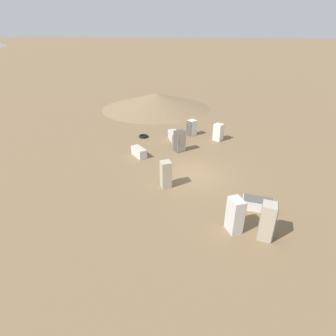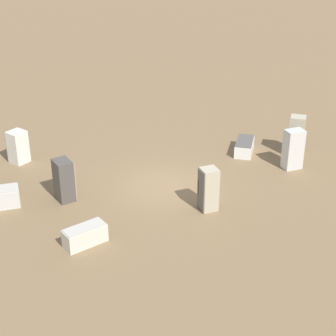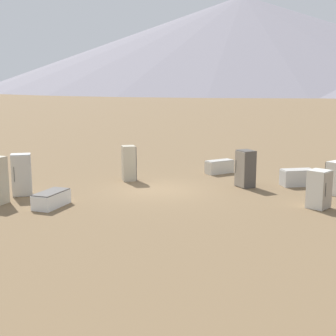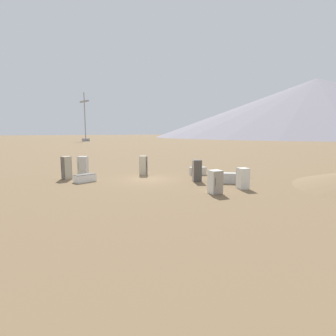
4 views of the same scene
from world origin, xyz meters
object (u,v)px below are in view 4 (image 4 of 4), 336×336
power_pylon_0 (85,126)px  discarded_fridge_7 (85,178)px  discarded_fridge_3 (198,171)px  discarded_fridge_4 (215,182)px  discarded_fridge_1 (143,165)px  discarded_fridge_5 (83,167)px  discarded_fridge_8 (66,168)px  scrap_tire (244,177)px  discarded_fridge_6 (229,178)px  discarded_fridge_2 (197,171)px  discarded_fridge_0 (243,178)px

power_pylon_0 → discarded_fridge_7: (-96.33, 49.47, -6.64)m
discarded_fridge_3 → discarded_fridge_4: discarded_fridge_4 is taller
discarded_fridge_1 → discarded_fridge_4: bearing=42.1°
discarded_fridge_5 → discarded_fridge_8: 1.44m
discarded_fridge_4 → scrap_tire: bearing=-145.7°
scrap_tire → discarded_fridge_5: bearing=43.4°
discarded_fridge_6 → discarded_fridge_7: bearing=99.4°
discarded_fridge_2 → scrap_tire: bearing=-73.1°
discarded_fridge_6 → discarded_fridge_7: discarded_fridge_6 is taller
discarded_fridge_0 → scrap_tire: discarded_fridge_0 is taller
discarded_fridge_1 → discarded_fridge_2: discarded_fridge_1 is taller
discarded_fridge_1 → discarded_fridge_8: (2.71, 5.98, 0.08)m
discarded_fridge_7 → discarded_fridge_4: bearing=19.0°
discarded_fridge_3 → discarded_fridge_6: (-4.23, 1.39, 0.03)m
discarded_fridge_7 → discarded_fridge_0: bearing=29.7°
discarded_fridge_1 → discarded_fridge_5: size_ratio=0.96×
power_pylon_0 → discarded_fridge_7: 108.49m
discarded_fridge_0 → discarded_fridge_3: 6.53m
power_pylon_0 → discarded_fridge_3: bearing=158.1°
discarded_fridge_1 → scrap_tire: discarded_fridge_1 is taller
discarded_fridge_3 → scrap_tire: (-3.89, -1.45, -0.25)m
discarded_fridge_4 → discarded_fridge_1: bearing=-79.8°
discarded_fridge_5 → discarded_fridge_3: bearing=-165.5°
scrap_tire → discarded_fridge_0: bearing=117.9°
discarded_fridge_2 → discarded_fridge_0: bearing=-137.3°
discarded_fridge_5 → discarded_fridge_6: (-10.43, -6.70, -0.51)m
discarded_fridge_0 → discarded_fridge_7: 11.90m
power_pylon_0 → discarded_fridge_3: size_ratio=14.20×
discarded_fridge_2 → discarded_fridge_5: size_ratio=0.95×
discarded_fridge_2 → discarded_fridge_7: discarded_fridge_2 is taller
discarded_fridge_1 → discarded_fridge_7: discarded_fridge_1 is taller
discarded_fridge_8 → scrap_tire: bearing=-133.3°
power_pylon_0 → discarded_fridge_3: power_pylon_0 is taller
discarded_fridge_5 → discarded_fridge_8: (0.01, 1.44, 0.05)m
discarded_fridge_3 → discarded_fridge_7: bearing=102.7°
discarded_fridge_0 → discarded_fridge_4: bearing=-160.6°
discarded_fridge_1 → scrap_tire: (-7.39, -5.00, -0.75)m
discarded_fridge_1 → discarded_fridge_5: (2.70, 4.54, 0.04)m
discarded_fridge_1 → discarded_fridge_5: 5.28m
discarded_fridge_0 → scrap_tire: 4.55m
power_pylon_0 → discarded_fridge_6: bearing=158.2°
discarded_fridge_4 → power_pylon_0: bearing=-93.2°
discarded_fridge_2 → discarded_fridge_4: discarded_fridge_2 is taller
discarded_fridge_4 → discarded_fridge_5: 12.14m
discarded_fridge_4 → discarded_fridge_6: (1.33, -3.72, -0.36)m
discarded_fridge_1 → discarded_fridge_6: 8.04m
discarded_fridge_6 → discarded_fridge_8: discarded_fridge_8 is taller
discarded_fridge_8 → discarded_fridge_4: bearing=-160.1°
discarded_fridge_1 → discarded_fridge_4: (-9.07, 1.57, -0.12)m
power_pylon_0 → discarded_fridge_8: power_pylon_0 is taller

